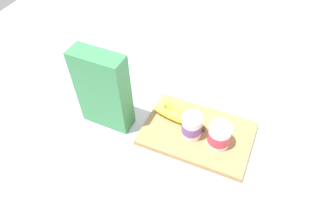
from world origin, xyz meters
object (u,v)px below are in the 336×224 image
at_px(yogurt_cup_front, 219,136).
at_px(spoon, 265,170).
at_px(cutting_board, 197,133).
at_px(cereal_box, 103,91).
at_px(yogurt_cup_back, 192,127).
at_px(banana_bunch, 180,116).

distance_m(yogurt_cup_front, spoon, 0.17).
height_order(cutting_board, spoon, cutting_board).
height_order(cutting_board, cereal_box, cereal_box).
distance_m(cutting_board, yogurt_cup_back, 0.06).
distance_m(yogurt_cup_front, banana_bunch, 0.16).
bearing_deg(yogurt_cup_front, cereal_box, 5.55).
bearing_deg(yogurt_cup_back, spoon, 173.14).
xyz_separation_m(cutting_board, banana_bunch, (0.07, -0.03, 0.03)).
bearing_deg(banana_bunch, cereal_box, 19.80).
bearing_deg(cereal_box, yogurt_cup_front, -173.34).
height_order(yogurt_cup_front, yogurt_cup_back, yogurt_cup_back).
xyz_separation_m(yogurt_cup_front, spoon, (-0.16, 0.03, -0.05)).
height_order(yogurt_cup_front, banana_bunch, yogurt_cup_front).
xyz_separation_m(cereal_box, banana_bunch, (-0.23, -0.08, -0.11)).
distance_m(yogurt_cup_front, yogurt_cup_back, 0.09).
bearing_deg(cutting_board, spoon, 167.68).
distance_m(yogurt_cup_back, banana_bunch, 0.08).
bearing_deg(spoon, cutting_board, -12.32).
height_order(cutting_board, banana_bunch, banana_bunch).
bearing_deg(yogurt_cup_back, yogurt_cup_front, -178.93).
distance_m(cutting_board, yogurt_cup_front, 0.09).
bearing_deg(cutting_board, banana_bunch, -20.73).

